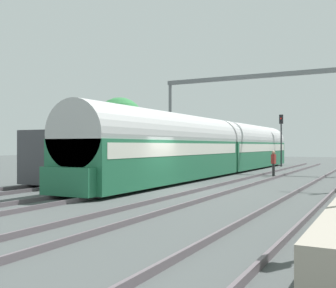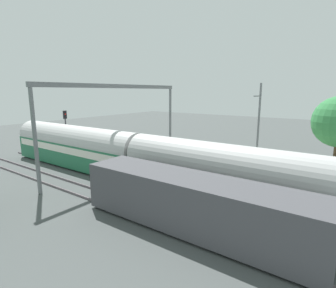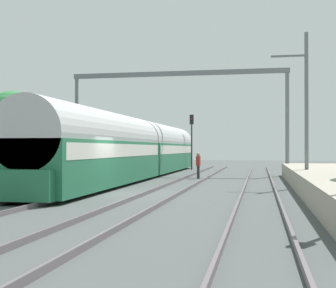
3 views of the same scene
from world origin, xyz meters
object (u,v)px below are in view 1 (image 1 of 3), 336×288
at_px(passenger_train, 218,147).
at_px(freight_car, 115,155).
at_px(person_crossing, 273,161).
at_px(railway_signal_far, 281,133).
at_px(catenary_gantry, 260,98).

distance_m(passenger_train, freight_car, 8.44).
distance_m(passenger_train, person_crossing, 4.35).
distance_m(railway_signal_far, catenary_gantry, 8.89).
bearing_deg(catenary_gantry, freight_car, -118.08).
height_order(person_crossing, railway_signal_far, railway_signal_far).
height_order(freight_car, catenary_gantry, catenary_gantry).
bearing_deg(passenger_train, catenary_gantry, 63.36).
xyz_separation_m(passenger_train, person_crossing, (4.21, -0.59, -0.94)).
height_order(railway_signal_far, catenary_gantry, catenary_gantry).
distance_m(person_crossing, catenary_gantry, 7.08).
height_order(freight_car, railway_signal_far, railway_signal_far).
xyz_separation_m(freight_car, person_crossing, (8.27, 6.79, -0.44)).
xyz_separation_m(freight_car, railway_signal_far, (5.98, 19.93, 1.81)).
relative_size(passenger_train, person_crossing, 18.99).
bearing_deg(person_crossing, railway_signal_far, -167.64).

